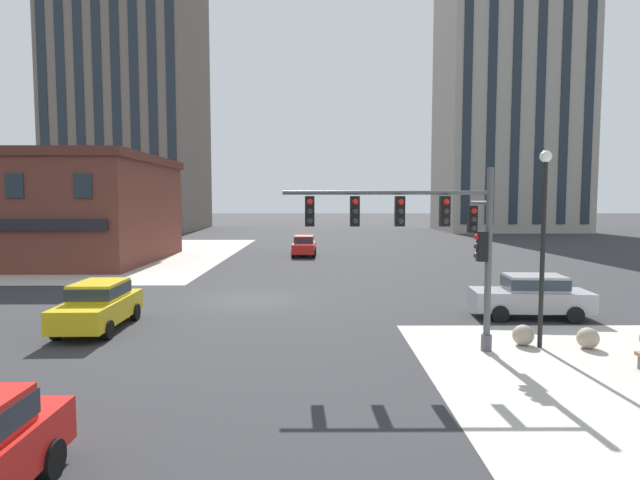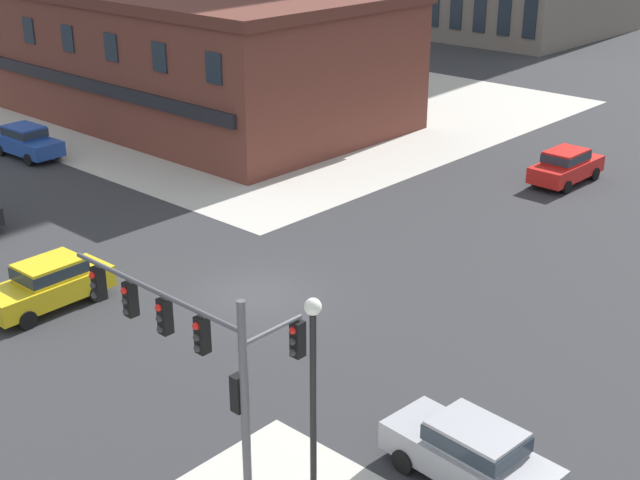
{
  "view_description": "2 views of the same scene",
  "coord_description": "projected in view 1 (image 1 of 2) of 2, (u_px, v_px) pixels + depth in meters",
  "views": [
    {
      "loc": [
        3.1,
        -23.51,
        4.56
      ],
      "look_at": [
        3.24,
        2.13,
        2.59
      ],
      "focal_mm": 29.05,
      "sensor_mm": 36.0,
      "label": 1
    },
    {
      "loc": [
        20.55,
        -19.14,
        13.7
      ],
      "look_at": [
        0.89,
        2.35,
        1.68
      ],
      "focal_mm": 49.11,
      "sensor_mm": 36.0,
      "label": 2
    }
  ],
  "objects": [
    {
      "name": "ground_plane",
      "position": [
        250.0,
        300.0,
        23.78
      ],
      "size": [
        320.0,
        320.0,
        0.0
      ],
      "primitive_type": "plane",
      "color": "#2D2D30"
    },
    {
      "name": "sidewalk_far_corner",
      "position": [
        44.0,
        255.0,
        43.61
      ],
      "size": [
        32.0,
        32.0,
        0.02
      ],
      "primitive_type": "cube",
      "color": "#B7B2A8",
      "rests_on": "ground"
    },
    {
      "name": "traffic_signal_main",
      "position": [
        434.0,
        233.0,
        15.59
      ],
      "size": [
        6.32,
        2.09,
        5.54
      ],
      "color": "#4C4C51",
      "rests_on": "ground"
    },
    {
      "name": "bollard_sphere_curb_a",
      "position": [
        523.0,
        335.0,
        16.27
      ],
      "size": [
        0.65,
        0.65,
        0.65
      ],
      "primitive_type": "sphere",
      "color": "gray",
      "rests_on": "ground"
    },
    {
      "name": "bollard_sphere_curb_b",
      "position": [
        588.0,
        338.0,
        15.92
      ],
      "size": [
        0.65,
        0.65,
        0.65
      ],
      "primitive_type": "sphere",
      "color": "gray",
      "rests_on": "ground"
    },
    {
      "name": "street_lamp_corner_near",
      "position": [
        543.0,
        227.0,
        15.75
      ],
      "size": [
        0.36,
        0.36,
        6.06
      ],
      "color": "black",
      "rests_on": "ground"
    },
    {
      "name": "car_cross_eastbound",
      "position": [
        99.0,
        303.0,
        18.29
      ],
      "size": [
        1.96,
        4.44,
        1.68
      ],
      "color": "gold",
      "rests_on": "ground"
    },
    {
      "name": "car_cross_westbound",
      "position": [
        304.0,
        245.0,
        42.44
      ],
      "size": [
        1.98,
        4.45,
        1.68
      ],
      "color": "red",
      "rests_on": "ground"
    },
    {
      "name": "car_main_mid",
      "position": [
        531.0,
        294.0,
        20.05
      ],
      "size": [
        4.51,
        2.13,
        1.68
      ],
      "color": "#99999E",
      "rests_on": "ground"
    },
    {
      "name": "residential_tower_skyline_right",
      "position": [
        512.0,
        2.0,
        75.51
      ],
      "size": [
        20.16,
        14.41,
        66.9
      ],
      "color": "#9E998E",
      "rests_on": "ground"
    }
  ]
}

